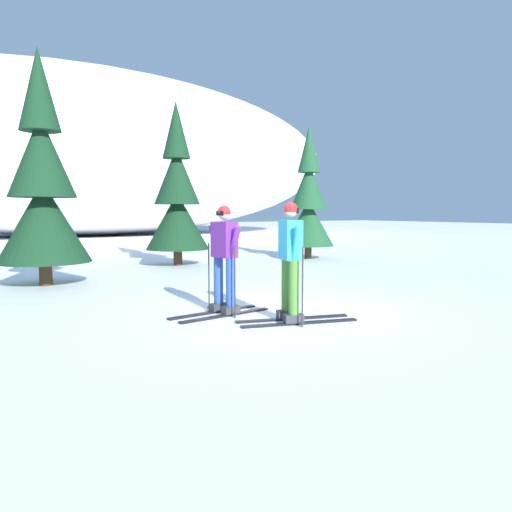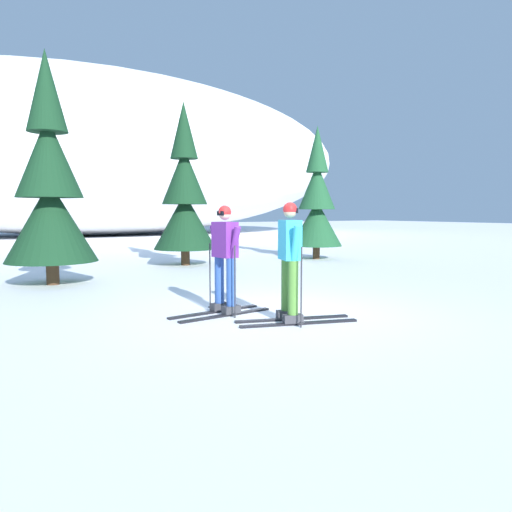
# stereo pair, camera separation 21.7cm
# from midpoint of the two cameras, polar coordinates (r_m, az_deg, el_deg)

# --- Properties ---
(ground_plane) EXTENTS (120.00, 120.00, 0.00)m
(ground_plane) POSITION_cam_midpoint_polar(r_m,az_deg,el_deg) (7.93, 1.32, -6.63)
(ground_plane) COLOR white
(skier_cyan_jacket) EXTENTS (1.81, 0.87, 1.75)m
(skier_cyan_jacket) POSITION_cam_midpoint_polar(r_m,az_deg,el_deg) (7.17, 3.18, -0.53)
(skier_cyan_jacket) COLOR black
(skier_cyan_jacket) RESTS_ON ground
(skier_purple_jacket) EXTENTS (1.70, 0.79, 1.72)m
(skier_purple_jacket) POSITION_cam_midpoint_polar(r_m,az_deg,el_deg) (7.78, -4.52, -0.21)
(skier_purple_jacket) COLOR black
(skier_purple_jacket) RESTS_ON ground
(pine_tree_center_left) EXTENTS (1.97, 1.97, 5.10)m
(pine_tree_center_left) POSITION_cam_midpoint_polar(r_m,az_deg,el_deg) (11.75, -23.93, 7.22)
(pine_tree_center_left) COLOR #47301E
(pine_tree_center_left) RESTS_ON ground
(pine_tree_center_right) EXTENTS (1.88, 1.88, 4.87)m
(pine_tree_center_right) POSITION_cam_midpoint_polar(r_m,az_deg,el_deg) (15.00, -9.51, 6.68)
(pine_tree_center_right) COLOR #47301E
(pine_tree_center_right) RESTS_ON ground
(pine_tree_far_right) EXTENTS (1.73, 1.73, 4.49)m
(pine_tree_far_right) POSITION_cam_midpoint_polar(r_m,az_deg,el_deg) (16.95, 5.72, 6.01)
(pine_tree_far_right) COLOR #47301E
(pine_tree_far_right) RESTS_ON ground
(snow_ridge_background) EXTENTS (37.14, 18.63, 10.89)m
(snow_ridge_background) POSITION_cam_midpoint_polar(r_m,az_deg,el_deg) (35.77, -19.40, 11.02)
(snow_ridge_background) COLOR white
(snow_ridge_background) RESTS_ON ground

